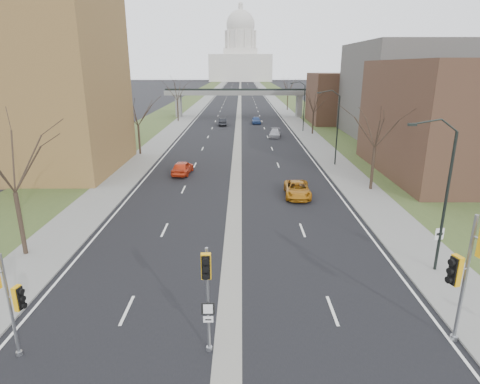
{
  "coord_description": "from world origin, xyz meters",
  "views": [
    {
      "loc": [
        0.55,
        -14.85,
        11.36
      ],
      "look_at": [
        0.49,
        8.2,
        4.11
      ],
      "focal_mm": 30.0,
      "sensor_mm": 36.0,
      "label": 1
    }
  ],
  "objects_px": {
    "car_left_near": "(182,168)",
    "car_right_near": "(297,189)",
    "signal_pole_median": "(207,284)",
    "signal_pole_right": "(468,264)",
    "car_right_mid": "(275,133)",
    "speed_limit_sign": "(438,241)",
    "car_right_far": "(256,120)",
    "signal_pole_left": "(7,293)",
    "car_left_far": "(223,122)"
  },
  "relations": [
    {
      "from": "car_right_near",
      "to": "car_right_far",
      "type": "distance_m",
      "value": 48.5
    },
    {
      "from": "car_left_near",
      "to": "signal_pole_left",
      "type": "bearing_deg",
      "value": 90.67
    },
    {
      "from": "car_right_mid",
      "to": "signal_pole_right",
      "type": "bearing_deg",
      "value": -79.01
    },
    {
      "from": "signal_pole_left",
      "to": "speed_limit_sign",
      "type": "bearing_deg",
      "value": 31.52
    },
    {
      "from": "car_right_far",
      "to": "speed_limit_sign",
      "type": "bearing_deg",
      "value": -83.71
    },
    {
      "from": "signal_pole_median",
      "to": "car_left_near",
      "type": "bearing_deg",
      "value": 98.87
    },
    {
      "from": "signal_pole_right",
      "to": "car_right_near",
      "type": "distance_m",
      "value": 20.99
    },
    {
      "from": "signal_pole_median",
      "to": "car_right_near",
      "type": "bearing_deg",
      "value": 71.85
    },
    {
      "from": "signal_pole_right",
      "to": "car_left_far",
      "type": "xyz_separation_m",
      "value": [
        -12.83,
        66.42,
        -3.07
      ]
    },
    {
      "from": "signal_pole_median",
      "to": "speed_limit_sign",
      "type": "bearing_deg",
      "value": 28.58
    },
    {
      "from": "car_left_far",
      "to": "car_right_mid",
      "type": "distance_m",
      "value": 16.79
    },
    {
      "from": "speed_limit_sign",
      "to": "car_left_near",
      "type": "relative_size",
      "value": 0.58
    },
    {
      "from": "signal_pole_left",
      "to": "speed_limit_sign",
      "type": "height_order",
      "value": "signal_pole_left"
    },
    {
      "from": "signal_pole_left",
      "to": "signal_pole_median",
      "type": "height_order",
      "value": "signal_pole_median"
    },
    {
      "from": "car_right_far",
      "to": "car_left_near",
      "type": "bearing_deg",
      "value": -104.34
    },
    {
      "from": "car_right_near",
      "to": "car_left_far",
      "type": "bearing_deg",
      "value": 103.68
    },
    {
      "from": "speed_limit_sign",
      "to": "car_right_far",
      "type": "xyz_separation_m",
      "value": [
        -8.1,
        62.38,
        -1.14
      ]
    },
    {
      "from": "signal_pole_right",
      "to": "speed_limit_sign",
      "type": "relative_size",
      "value": 2.27
    },
    {
      "from": "car_right_mid",
      "to": "car_right_far",
      "type": "xyz_separation_m",
      "value": [
        -2.55,
        16.33,
        0.09
      ]
    },
    {
      "from": "car_right_far",
      "to": "signal_pole_median",
      "type": "bearing_deg",
      "value": -94.75
    },
    {
      "from": "signal_pole_left",
      "to": "car_right_near",
      "type": "height_order",
      "value": "signal_pole_left"
    },
    {
      "from": "car_left_far",
      "to": "car_right_far",
      "type": "height_order",
      "value": "car_right_far"
    },
    {
      "from": "signal_pole_right",
      "to": "car_left_far",
      "type": "distance_m",
      "value": 67.72
    },
    {
      "from": "signal_pole_right",
      "to": "car_left_far",
      "type": "bearing_deg",
      "value": 84.74
    },
    {
      "from": "speed_limit_sign",
      "to": "car_right_far",
      "type": "bearing_deg",
      "value": 85.61
    },
    {
      "from": "car_left_near",
      "to": "car_right_far",
      "type": "bearing_deg",
      "value": -97.55
    },
    {
      "from": "speed_limit_sign",
      "to": "car_left_far",
      "type": "distance_m",
      "value": 61.81
    },
    {
      "from": "car_right_near",
      "to": "car_right_mid",
      "type": "height_order",
      "value": "car_right_near"
    },
    {
      "from": "signal_pole_left",
      "to": "car_right_mid",
      "type": "distance_m",
      "value": 55.47
    },
    {
      "from": "speed_limit_sign",
      "to": "car_right_mid",
      "type": "bearing_deg",
      "value": 85.08
    },
    {
      "from": "car_left_near",
      "to": "car_right_near",
      "type": "xyz_separation_m",
      "value": [
        11.55,
        -7.86,
        -0.07
      ]
    },
    {
      "from": "signal_pole_median",
      "to": "car_right_far",
      "type": "bearing_deg",
      "value": 85.19
    },
    {
      "from": "signal_pole_median",
      "to": "signal_pole_right",
      "type": "xyz_separation_m",
      "value": [
        10.42,
        0.7,
        0.52
      ]
    },
    {
      "from": "signal_pole_right",
      "to": "car_right_far",
      "type": "distance_m",
      "value": 69.16
    },
    {
      "from": "signal_pole_right",
      "to": "car_right_mid",
      "type": "relative_size",
      "value": 1.3
    },
    {
      "from": "signal_pole_left",
      "to": "car_left_near",
      "type": "bearing_deg",
      "value": 96.39
    },
    {
      "from": "car_left_near",
      "to": "signal_pole_median",
      "type": "bearing_deg",
      "value": 105.71
    },
    {
      "from": "signal_pole_right",
      "to": "car_right_mid",
      "type": "distance_m",
      "value": 52.71
    },
    {
      "from": "speed_limit_sign",
      "to": "signal_pole_median",
      "type": "bearing_deg",
      "value": -162.05
    },
    {
      "from": "car_right_near",
      "to": "car_right_far",
      "type": "bearing_deg",
      "value": 95.18
    },
    {
      "from": "signal_pole_right",
      "to": "car_left_near",
      "type": "distance_m",
      "value": 32.37
    },
    {
      "from": "signal_pole_median",
      "to": "car_left_near",
      "type": "xyz_separation_m",
      "value": [
        -5.12,
        28.93,
        -2.54
      ]
    },
    {
      "from": "signal_pole_right",
      "to": "signal_pole_median",
      "type": "bearing_deg",
      "value": 167.66
    },
    {
      "from": "signal_pole_left",
      "to": "speed_limit_sign",
      "type": "xyz_separation_m",
      "value": [
        20.2,
        7.4,
        -1.14
      ]
    },
    {
      "from": "signal_pole_left",
      "to": "speed_limit_sign",
      "type": "distance_m",
      "value": 21.54
    },
    {
      "from": "car_right_far",
      "to": "signal_pole_right",
      "type": "bearing_deg",
      "value": -86.13
    },
    {
      "from": "car_left_near",
      "to": "car_right_far",
      "type": "distance_m",
      "value": 41.71
    },
    {
      "from": "speed_limit_sign",
      "to": "car_right_near",
      "type": "relative_size",
      "value": 0.53
    },
    {
      "from": "speed_limit_sign",
      "to": "car_right_mid",
      "type": "height_order",
      "value": "speed_limit_sign"
    },
    {
      "from": "signal_pole_right",
      "to": "car_left_far",
      "type": "relative_size",
      "value": 1.31
    }
  ]
}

